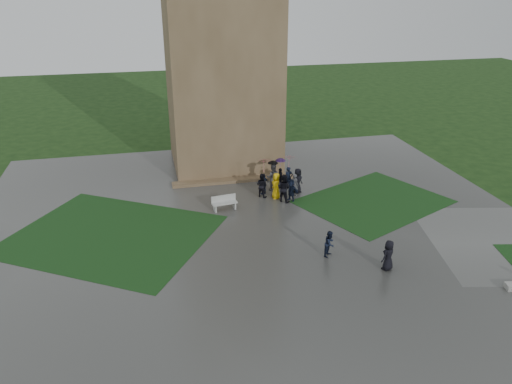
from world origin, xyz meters
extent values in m
plane|color=black|center=(0.00, 0.00, 0.00)|extent=(120.00, 120.00, 0.00)
cube|color=#343532|center=(0.00, 2.00, 0.01)|extent=(34.00, 34.00, 0.02)
cube|color=black|center=(-8.50, 4.00, 0.03)|extent=(14.10, 13.46, 0.01)
cube|color=black|center=(8.50, 5.00, 0.03)|extent=(11.12, 10.15, 0.01)
cube|color=brown|center=(0.00, 15.00, 9.00)|extent=(8.00, 8.00, 18.00)
cube|color=brown|center=(0.00, 10.60, 0.13)|extent=(9.00, 0.80, 0.22)
cube|color=#AFB0AB|center=(-1.45, 5.93, 0.50)|extent=(1.69, 0.72, 0.07)
cube|color=#AFB0AB|center=(-2.10, 5.83, 0.25)|extent=(0.15, 0.44, 0.46)
cube|color=#AFB0AB|center=(-0.80, 6.02, 0.25)|extent=(0.15, 0.44, 0.46)
cube|color=#AFB0AB|center=(-1.48, 6.16, 0.75)|extent=(1.63, 0.29, 0.44)
imported|color=black|center=(3.97, 7.66, 0.90)|extent=(1.04, 0.99, 1.76)
imported|color=black|center=(3.53, 8.35, 0.84)|extent=(0.60, 0.40, 1.65)
imported|color=black|center=(3.03, 8.77, 0.75)|extent=(0.55, 0.90, 1.47)
imported|color=#444348|center=(2.39, 8.41, 0.99)|extent=(1.05, 0.78, 1.93)
imported|color=black|center=(1.62, 7.88, 0.77)|extent=(1.01, 0.90, 1.50)
imported|color=black|center=(1.38, 7.49, 0.86)|extent=(0.91, 0.90, 1.67)
imported|color=#E5B20D|center=(2.27, 7.05, 0.92)|extent=(0.63, 0.90, 1.80)
imported|color=black|center=(2.63, 6.40, 0.99)|extent=(1.04, 1.05, 1.93)
imported|color=black|center=(3.13, 6.38, 0.78)|extent=(1.21, 1.45, 1.52)
imported|color=#444348|center=(3.64, 7.22, 0.80)|extent=(0.64, 0.68, 1.57)
imported|color=#DB5A6C|center=(1.62, 7.88, 2.12)|extent=(1.05, 1.05, 0.96)
imported|color=#572F82|center=(3.03, 8.77, 1.94)|extent=(0.71, 0.71, 0.62)
imported|color=black|center=(2.39, 8.41, 1.93)|extent=(0.71, 0.71, 0.62)
imported|color=#DB5A6C|center=(3.53, 8.35, 2.05)|extent=(1.03, 1.03, 0.95)
imported|color=black|center=(3.11, -0.99, 0.75)|extent=(0.79, 0.79, 1.46)
imported|color=black|center=(5.53, -2.96, 0.84)|extent=(0.97, 0.87, 1.65)
camera|label=1|loc=(-5.94, -22.96, 13.89)|focal=35.00mm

